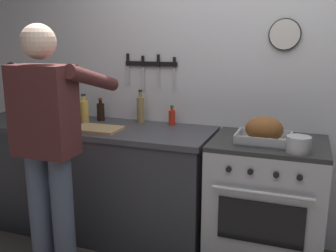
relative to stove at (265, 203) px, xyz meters
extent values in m
cube|color=silver|center=(-0.22, 0.36, 0.85)|extent=(6.00, 0.10, 2.60)
cube|color=black|center=(-0.98, 0.30, 0.92)|extent=(0.44, 0.02, 0.04)
cube|color=silver|center=(-1.18, 0.29, 0.83)|extent=(0.02, 0.00, 0.14)
cube|color=black|center=(-1.18, 0.29, 0.95)|extent=(0.02, 0.02, 0.10)
cube|color=silver|center=(-1.05, 0.29, 0.80)|extent=(0.02, 0.00, 0.20)
cube|color=black|center=(-1.05, 0.29, 0.94)|extent=(0.02, 0.02, 0.08)
cube|color=silver|center=(-0.91, 0.29, 0.82)|extent=(0.01, 0.00, 0.17)
cube|color=black|center=(-0.91, 0.29, 0.95)|extent=(0.02, 0.02, 0.10)
cube|color=silver|center=(-0.78, 0.29, 0.81)|extent=(0.01, 0.00, 0.18)
cube|color=black|center=(-0.78, 0.29, 0.94)|extent=(0.02, 0.02, 0.08)
cylinder|color=white|center=(0.04, 0.29, 1.15)|extent=(0.21, 0.02, 0.21)
torus|color=black|center=(0.04, 0.29, 1.15)|extent=(0.22, 0.02, 0.22)
cube|color=#38383D|center=(-1.42, 0.00, -0.02)|extent=(2.00, 0.62, 0.86)
cube|color=#3D3D42|center=(-1.42, 0.00, 0.43)|extent=(2.03, 0.65, 0.04)
cube|color=#BCBCC1|center=(0.00, 0.00, -0.02)|extent=(0.76, 0.62, 0.87)
cube|color=black|center=(0.00, -0.31, 0.00)|extent=(0.53, 0.01, 0.28)
cube|color=#2D2D2D|center=(0.00, 0.00, 0.43)|extent=(0.76, 0.62, 0.03)
cylinder|color=black|center=(-0.21, -0.32, 0.33)|extent=(0.04, 0.02, 0.04)
cylinder|color=black|center=(-0.08, -0.32, 0.33)|extent=(0.04, 0.02, 0.04)
cylinder|color=black|center=(0.08, -0.32, 0.33)|extent=(0.04, 0.02, 0.04)
cylinder|color=black|center=(0.21, -0.32, 0.33)|extent=(0.04, 0.02, 0.04)
cylinder|color=silver|center=(0.00, -0.34, 0.21)|extent=(0.61, 0.02, 0.02)
cylinder|color=#4C566B|center=(-1.38, -0.66, -0.02)|extent=(0.14, 0.14, 0.86)
cylinder|color=#4C566B|center=(-1.20, -0.66, -0.02)|extent=(0.14, 0.14, 0.86)
cube|color=#4C2323|center=(-1.29, -0.66, 0.69)|extent=(0.38, 0.22, 0.56)
sphere|color=beige|center=(-1.29, -0.66, 1.10)|extent=(0.21, 0.21, 0.21)
cylinder|color=#4C2323|center=(-1.50, -0.42, 0.87)|extent=(0.09, 0.55, 0.22)
cylinder|color=#4C2323|center=(-1.08, -0.42, 0.87)|extent=(0.09, 0.55, 0.22)
cube|color=#B7B7BC|center=(-0.03, -0.07, 0.46)|extent=(0.34, 0.25, 0.01)
cube|color=#B7B7BC|center=(-0.03, -0.20, 0.49)|extent=(0.34, 0.01, 0.05)
cube|color=#B7B7BC|center=(-0.03, 0.05, 0.49)|extent=(0.34, 0.01, 0.05)
cube|color=#B7B7BC|center=(-0.20, -0.07, 0.49)|extent=(0.01, 0.25, 0.05)
cube|color=#B7B7BC|center=(0.14, -0.07, 0.49)|extent=(0.01, 0.25, 0.05)
ellipsoid|color=brown|center=(-0.03, -0.07, 0.55)|extent=(0.25, 0.18, 0.17)
cylinder|color=#B7B7BC|center=(0.19, -0.21, 0.50)|extent=(0.15, 0.15, 0.10)
cube|color=tan|center=(-1.25, -0.13, 0.46)|extent=(0.36, 0.24, 0.02)
cylinder|color=gold|center=(-1.46, 0.05, 0.54)|extent=(0.07, 0.07, 0.18)
cylinder|color=gold|center=(-1.46, 0.05, 0.65)|extent=(0.03, 0.03, 0.04)
cylinder|color=black|center=(-1.46, 0.05, 0.68)|extent=(0.04, 0.04, 0.01)
cylinder|color=black|center=(-1.39, 0.18, 0.52)|extent=(0.06, 0.06, 0.14)
cylinder|color=black|center=(-1.39, 0.18, 0.61)|extent=(0.03, 0.03, 0.03)
cylinder|color=#B21919|center=(-1.39, 0.18, 0.63)|extent=(0.03, 0.03, 0.01)
cylinder|color=#997F4C|center=(-1.04, 0.22, 0.55)|extent=(0.06, 0.06, 0.21)
cylinder|color=#997F4C|center=(-1.04, 0.22, 0.68)|extent=(0.03, 0.03, 0.05)
cylinder|color=black|center=(-1.04, 0.22, 0.71)|extent=(0.03, 0.03, 0.01)
cylinder|color=red|center=(-0.78, 0.23, 0.51)|extent=(0.05, 0.05, 0.12)
cylinder|color=red|center=(-0.78, 0.23, 0.58)|extent=(0.02, 0.02, 0.03)
cylinder|color=#197219|center=(-0.78, 0.23, 0.60)|extent=(0.03, 0.03, 0.01)
camera|label=1|loc=(0.20, -2.53, 1.12)|focal=40.34mm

